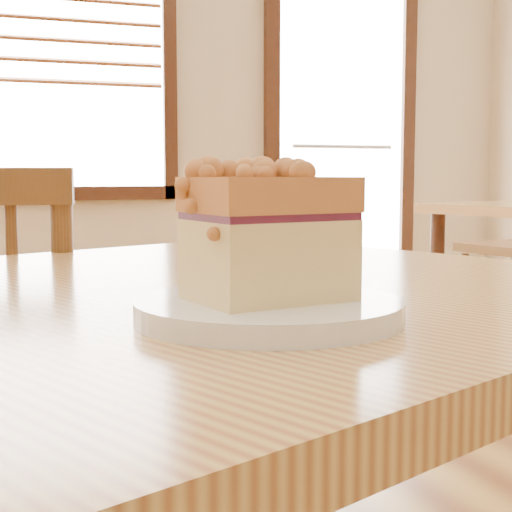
{
  "coord_description": "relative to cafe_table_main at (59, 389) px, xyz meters",
  "views": [
    {
      "loc": [
        -0.08,
        -0.68,
        0.87
      ],
      "look_at": [
        0.17,
        -0.05,
        0.8
      ],
      "focal_mm": 55.0,
      "sensor_mm": 36.0,
      "label": 1
    }
  ],
  "objects": [
    {
      "name": "entry_door",
      "position": [
        2.29,
        3.89,
        0.53
      ],
      "size": [
        1.08,
        0.06,
        2.29
      ],
      "color": "white",
      "rests_on": "ground"
    },
    {
      "name": "cake_slice",
      "position": [
        0.15,
        -0.17,
        0.16
      ],
      "size": [
        0.15,
        0.11,
        0.12
      ],
      "rotation": [
        0.0,
        0.0,
        0.16
      ],
      "color": "#E3D080",
      "rests_on": "plate"
    },
    {
      "name": "cafe_table_main",
      "position": [
        0.0,
        0.0,
        0.0
      ],
      "size": [
        1.56,
        1.31,
        0.75
      ],
      "rotation": [
        0.0,
        0.0,
        0.38
      ],
      "color": "tan",
      "rests_on": "ground"
    },
    {
      "name": "window_right",
      "position": [
        0.29,
        3.88,
        1.15
      ],
      "size": [
        1.76,
        0.1,
        1.96
      ],
      "color": "white",
      "rests_on": "room_shell"
    },
    {
      "name": "plate",
      "position": [
        0.15,
        -0.17,
        0.1
      ],
      "size": [
        0.23,
        0.23,
        0.02
      ],
      "color": "white",
      "rests_on": "cafe_table_main"
    }
  ]
}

